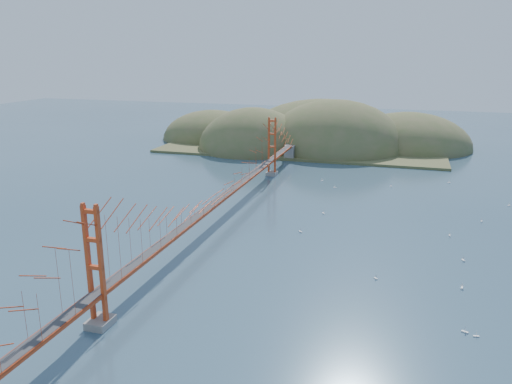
# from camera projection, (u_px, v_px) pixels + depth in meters

# --- Properties ---
(ground) EXTENTS (320.00, 320.00, 0.00)m
(ground) POSITION_uv_depth(u_px,v_px,m) (219.00, 222.00, 73.19)
(ground) COLOR #335066
(ground) RESTS_ON ground
(bridge) EXTENTS (2.20, 94.40, 12.00)m
(bridge) POSITION_uv_depth(u_px,v_px,m) (218.00, 175.00, 71.44)
(bridge) COLOR gray
(bridge) RESTS_ON ground
(far_headlands) EXTENTS (84.00, 58.00, 25.00)m
(far_headlands) POSITION_uv_depth(u_px,v_px,m) (316.00, 143.00, 135.65)
(far_headlands) COLOR brown
(far_headlands) RESTS_ON ground
(sailboat_14) EXTENTS (0.42, 0.52, 0.62)m
(sailboat_14) POSITION_uv_depth(u_px,v_px,m) (450.00, 235.00, 67.63)
(sailboat_14) COLOR white
(sailboat_14) RESTS_ON ground
(sailboat_6) EXTENTS (0.57, 0.57, 0.59)m
(sailboat_6) POSITION_uv_depth(u_px,v_px,m) (376.00, 278.00, 54.89)
(sailboat_6) COLOR white
(sailboat_6) RESTS_ON ground
(sailboat_12) EXTENTS (0.51, 0.47, 0.58)m
(sailboat_12) POSITION_uv_depth(u_px,v_px,m) (335.00, 187.00, 91.53)
(sailboat_12) COLOR white
(sailboat_12) RESTS_ON ground
(sailboat_16) EXTENTS (0.65, 0.65, 0.68)m
(sailboat_16) POSITION_uv_depth(u_px,v_px,m) (301.00, 231.00, 69.06)
(sailboat_16) COLOR white
(sailboat_16) RESTS_ON ground
(sailboat_17) EXTENTS (0.60, 0.58, 0.67)m
(sailboat_17) POSITION_uv_depth(u_px,v_px,m) (449.00, 182.00, 94.84)
(sailboat_17) COLOR white
(sailboat_17) RESTS_ON ground
(sailboat_5) EXTENTS (0.62, 0.62, 0.70)m
(sailboat_5) POSITION_uv_depth(u_px,v_px,m) (463.00, 260.00, 59.63)
(sailboat_5) COLOR white
(sailboat_5) RESTS_ON ground
(sailboat_13) EXTENTS (0.53, 0.47, 0.60)m
(sailboat_13) POSITION_uv_depth(u_px,v_px,m) (476.00, 335.00, 43.76)
(sailboat_13) COLOR white
(sailboat_13) RESTS_ON ground
(sailboat_2) EXTENTS (0.61, 0.61, 0.69)m
(sailboat_2) POSITION_uv_depth(u_px,v_px,m) (465.00, 331.00, 44.42)
(sailboat_2) COLOR white
(sailboat_2) RESTS_ON ground
(sailboat_8) EXTENTS (0.58, 0.58, 0.61)m
(sailboat_8) POSITION_uv_depth(u_px,v_px,m) (509.00, 205.00, 80.81)
(sailboat_8) COLOR white
(sailboat_8) RESTS_ON ground
(sailboat_1) EXTENTS (0.64, 0.64, 0.69)m
(sailboat_1) POSITION_uv_depth(u_px,v_px,m) (323.00, 213.00, 76.92)
(sailboat_1) COLOR white
(sailboat_1) RESTS_ON ground
(sailboat_4) EXTENTS (0.50, 0.53, 0.59)m
(sailboat_4) POSITION_uv_depth(u_px,v_px,m) (482.00, 221.00, 73.28)
(sailboat_4) COLOR white
(sailboat_4) RESTS_ON ground
(sailboat_15) EXTENTS (0.54, 0.54, 0.61)m
(sailboat_15) POSITION_uv_depth(u_px,v_px,m) (391.00, 186.00, 92.27)
(sailboat_15) COLOR white
(sailboat_15) RESTS_ON ground
(sailboat_extra_0) EXTENTS (0.55, 0.61, 0.69)m
(sailboat_extra_0) POSITION_uv_depth(u_px,v_px,m) (462.00, 287.00, 52.65)
(sailboat_extra_0) COLOR white
(sailboat_extra_0) RESTS_ON ground
(sailboat_extra_1) EXTENTS (0.58, 0.58, 0.63)m
(sailboat_extra_1) POSITION_uv_depth(u_px,v_px,m) (322.00, 180.00, 96.30)
(sailboat_extra_1) COLOR white
(sailboat_extra_1) RESTS_ON ground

